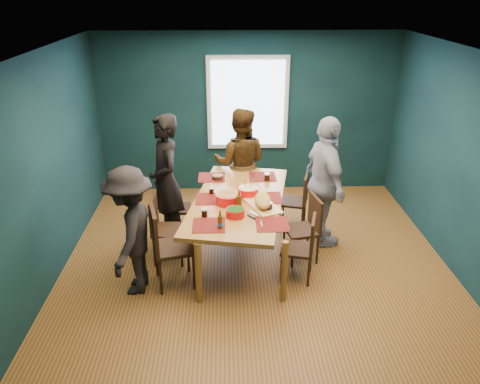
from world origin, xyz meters
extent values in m
cube|color=olive|center=(0.00, 0.00, -0.01)|extent=(5.00, 5.00, 0.01)
cube|color=silver|center=(0.00, 0.00, 2.70)|extent=(5.00, 5.00, 0.01)
cube|color=#103236|center=(-2.50, 0.00, 1.35)|extent=(0.01, 5.00, 2.70)
cube|color=#103236|center=(2.50, 0.00, 1.35)|extent=(0.01, 5.00, 2.70)
cube|color=#103236|center=(0.00, 2.50, 1.35)|extent=(5.00, 0.01, 2.70)
cube|color=#103236|center=(0.00, -2.50, 1.35)|extent=(5.00, 0.01, 2.70)
cube|color=beige|center=(0.00, 2.47, 1.55)|extent=(1.35, 0.06, 1.55)
cube|color=olive|center=(-0.22, 0.26, 0.81)|extent=(1.49, 2.37, 0.06)
cylinder|color=olive|center=(-0.70, -0.76, 0.39)|extent=(0.08, 0.08, 0.78)
cylinder|color=olive|center=(0.27, -0.76, 0.39)|extent=(0.08, 0.08, 0.78)
cylinder|color=olive|center=(-0.70, 1.27, 0.39)|extent=(0.08, 0.08, 0.78)
cylinder|color=olive|center=(0.27, 1.27, 0.39)|extent=(0.08, 0.08, 0.78)
cube|color=black|center=(-1.08, 0.89, 0.40)|extent=(0.39, 0.39, 0.04)
cube|color=black|center=(-1.24, 0.88, 0.62)|extent=(0.05, 0.37, 0.41)
cylinder|color=black|center=(-1.23, 0.72, 0.19)|extent=(0.03, 0.03, 0.38)
cylinder|color=black|center=(-0.91, 0.74, 0.19)|extent=(0.03, 0.03, 0.38)
cylinder|color=black|center=(-1.24, 1.04, 0.19)|extent=(0.03, 0.03, 0.38)
cylinder|color=black|center=(-0.93, 1.06, 0.19)|extent=(0.03, 0.03, 0.38)
cube|color=black|center=(-1.13, 0.16, 0.44)|extent=(0.43, 0.43, 0.04)
cube|color=black|center=(-1.31, 0.17, 0.68)|extent=(0.06, 0.41, 0.45)
cylinder|color=black|center=(-1.31, 0.00, 0.21)|extent=(0.03, 0.03, 0.42)
cylinder|color=black|center=(-0.96, -0.02, 0.21)|extent=(0.03, 0.03, 0.42)
cylinder|color=black|center=(-1.29, 0.35, 0.21)|extent=(0.03, 0.03, 0.42)
cylinder|color=black|center=(-0.94, 0.33, 0.21)|extent=(0.03, 0.03, 0.42)
cube|color=black|center=(-1.01, -0.37, 0.50)|extent=(0.56, 0.56, 0.04)
cube|color=black|center=(-1.22, -0.42, 0.77)|extent=(0.15, 0.46, 0.51)
cylinder|color=black|center=(-1.16, -0.61, 0.24)|extent=(0.04, 0.04, 0.47)
cylinder|color=black|center=(-0.77, -0.51, 0.24)|extent=(0.04, 0.04, 0.47)
cylinder|color=black|center=(-1.25, -0.22, 0.24)|extent=(0.04, 0.04, 0.47)
cylinder|color=black|center=(-0.87, -0.13, 0.24)|extent=(0.04, 0.04, 0.47)
cube|color=black|center=(0.61, 1.03, 0.41)|extent=(0.48, 0.48, 0.04)
cube|color=black|center=(0.78, 0.98, 0.65)|extent=(0.14, 0.38, 0.42)
cylinder|color=black|center=(0.41, 0.91, 0.20)|extent=(0.03, 0.03, 0.40)
cylinder|color=black|center=(0.73, 0.82, 0.20)|extent=(0.03, 0.03, 0.40)
cylinder|color=black|center=(0.50, 1.23, 0.20)|extent=(0.03, 0.03, 0.40)
cylinder|color=black|center=(0.82, 1.14, 0.20)|extent=(0.03, 0.03, 0.40)
cube|color=black|center=(0.60, 0.13, 0.43)|extent=(0.47, 0.47, 0.04)
cube|color=black|center=(0.77, 0.16, 0.67)|extent=(0.12, 0.40, 0.44)
cylinder|color=black|center=(0.47, -0.08, 0.20)|extent=(0.03, 0.03, 0.41)
cylinder|color=black|center=(0.80, -0.01, 0.20)|extent=(0.03, 0.03, 0.41)
cylinder|color=black|center=(0.40, 0.26, 0.20)|extent=(0.03, 0.03, 0.41)
cylinder|color=black|center=(0.73, 0.33, 0.20)|extent=(0.03, 0.03, 0.41)
cube|color=black|center=(0.48, -0.31, 0.41)|extent=(0.46, 0.46, 0.04)
cube|color=black|center=(0.65, -0.35, 0.64)|extent=(0.13, 0.38, 0.42)
cylinder|color=black|center=(0.28, -0.43, 0.20)|extent=(0.03, 0.03, 0.39)
cylinder|color=black|center=(0.60, -0.51, 0.20)|extent=(0.03, 0.03, 0.39)
cylinder|color=black|center=(0.36, -0.11, 0.20)|extent=(0.03, 0.03, 0.39)
cylinder|color=black|center=(0.68, -0.19, 0.20)|extent=(0.03, 0.03, 0.39)
imported|color=black|center=(-1.20, 0.68, 0.92)|extent=(0.64, 0.78, 1.84)
imported|color=black|center=(-0.15, 1.48, 0.86)|extent=(0.93, 0.78, 1.71)
imported|color=white|center=(0.95, 0.54, 0.92)|extent=(0.66, 1.14, 1.83)
imported|color=black|center=(-1.48, -0.47, 0.78)|extent=(0.66, 1.05, 1.56)
cylinder|color=red|center=(-0.35, 0.13, 0.90)|extent=(0.32, 0.32, 0.13)
cylinder|color=#58802E|center=(-0.35, 0.13, 0.96)|extent=(0.28, 0.28, 0.02)
cylinder|color=red|center=(-0.10, 0.35, 0.89)|extent=(0.28, 0.28, 0.11)
cylinder|color=beige|center=(-0.10, 0.35, 0.95)|extent=(0.24, 0.24, 0.02)
cylinder|color=tan|center=(-0.06, 0.35, 0.99)|extent=(0.08, 0.15, 0.22)
cylinder|color=tan|center=(-0.12, 0.35, 0.99)|extent=(0.07, 0.16, 0.22)
cylinder|color=red|center=(-0.27, -0.24, 0.89)|extent=(0.23, 0.23, 0.09)
cylinder|color=#124411|center=(-0.27, -0.24, 0.93)|extent=(0.20, 0.20, 0.02)
cube|color=tan|center=(0.08, 0.01, 0.85)|extent=(0.48, 0.63, 0.02)
ellipsoid|color=#B48E40|center=(0.08, 0.01, 0.93)|extent=(0.36, 0.49, 0.13)
cube|color=silver|center=(-0.06, -0.22, 0.87)|extent=(0.16, 0.20, 0.00)
cylinder|color=black|center=(-0.09, -0.34, 0.88)|extent=(0.10, 0.11, 0.02)
sphere|color=#175914|center=(0.08, -0.12, 0.94)|extent=(0.04, 0.04, 0.04)
sphere|color=#175914|center=(0.08, 0.01, 0.94)|extent=(0.04, 0.04, 0.04)
sphere|color=#175914|center=(0.08, 0.13, 0.94)|extent=(0.04, 0.04, 0.04)
cylinder|color=black|center=(-0.50, 0.91, 0.87)|extent=(0.15, 0.15, 0.06)
cylinder|color=#58802E|center=(-0.50, 0.91, 0.89)|extent=(0.12, 0.12, 0.01)
cylinder|color=#492F0D|center=(-0.45, -0.54, 0.92)|extent=(0.06, 0.06, 0.16)
cylinder|color=#492F0D|center=(-0.45, -0.54, 1.03)|extent=(0.02, 0.02, 0.06)
cylinder|color=#1855AC|center=(-0.45, -0.54, 0.89)|extent=(0.06, 0.06, 0.04)
cylinder|color=#492F0D|center=(-0.22, -0.04, 0.93)|extent=(0.06, 0.06, 0.18)
cylinder|color=#492F0D|center=(-0.22, -0.04, 1.05)|extent=(0.03, 0.03, 0.07)
cylinder|color=black|center=(-0.64, -0.24, 0.89)|extent=(0.07, 0.07, 0.10)
cylinder|color=silver|center=(-0.64, -0.24, 0.93)|extent=(0.07, 0.07, 0.02)
cylinder|color=black|center=(0.14, -0.10, 0.89)|extent=(0.08, 0.08, 0.11)
cylinder|color=silver|center=(0.14, -0.10, 0.94)|extent=(0.08, 0.08, 0.02)
cylinder|color=black|center=(0.20, 0.84, 0.89)|extent=(0.08, 0.08, 0.11)
cylinder|color=silver|center=(0.20, 0.84, 0.94)|extent=(0.08, 0.08, 0.02)
cylinder|color=black|center=(-0.57, 0.41, 0.88)|extent=(0.06, 0.06, 0.09)
cylinder|color=silver|center=(-0.57, 0.41, 0.92)|extent=(0.06, 0.06, 0.01)
cube|color=#EA626D|center=(0.18, 0.31, 0.84)|extent=(0.15, 0.15, 0.00)
cube|color=#EA626D|center=(-0.60, -0.04, 0.84)|extent=(0.18, 0.18, 0.00)
cube|color=#EA626D|center=(0.15, -0.41, 0.84)|extent=(0.16, 0.16, 0.00)
camera|label=1|loc=(-0.38, -5.20, 3.40)|focal=35.00mm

